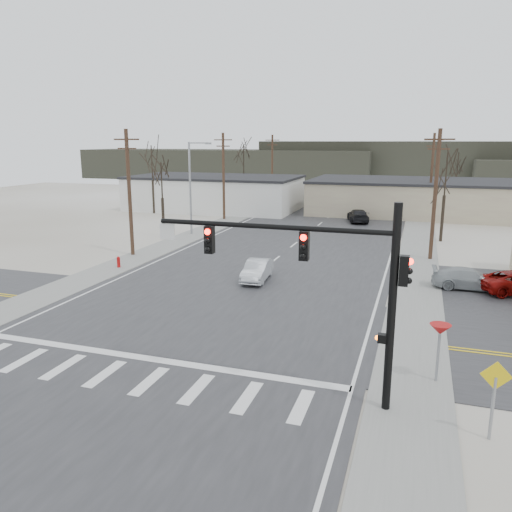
{
  "coord_description": "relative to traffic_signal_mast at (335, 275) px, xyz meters",
  "views": [
    {
      "loc": [
        10.43,
        -22.46,
        9.08
      ],
      "look_at": [
        1.65,
        4.16,
        2.6
      ],
      "focal_mm": 35.0,
      "sensor_mm": 36.0,
      "label": 1
    }
  ],
  "objects": [
    {
      "name": "car_far_a",
      "position": [
        -4.06,
        40.96,
        -3.9
      ],
      "size": [
        3.21,
        5.38,
        1.46
      ],
      "primitive_type": "imported",
      "rotation": [
        0.0,
        0.0,
        3.39
      ],
      "color": "black",
      "rests_on": "main_road"
    },
    {
      "name": "traffic_signal_mast",
      "position": [
        0.0,
        0.0,
        0.0
      ],
      "size": [
        8.95,
        0.43,
        7.2
      ],
      "color": "black",
      "rests_on": "ground"
    },
    {
      "name": "building_left_far",
      "position": [
        -23.89,
        46.2,
        -2.42
      ],
      "size": [
        22.3,
        12.3,
        4.5
      ],
      "color": "silver",
      "rests_on": "ground"
    },
    {
      "name": "hill_center",
      "position": [
        7.11,
        102.2,
        -0.17
      ],
      "size": [
        80.0,
        18.0,
        9.0
      ],
      "primitive_type": "cube",
      "color": "#333026",
      "rests_on": "ground"
    },
    {
      "name": "upole_right_a",
      "position": [
        3.61,
        24.2,
        0.55
      ],
      "size": [
        2.2,
        0.3,
        10.0
      ],
      "color": "#3F2C1D",
      "rests_on": "ground"
    },
    {
      "name": "tree_right_far",
      "position": [
        7.11,
        58.2,
        0.91
      ],
      "size": [
        3.52,
        3.52,
        7.84
      ],
      "color": "black",
      "rests_on": "ground"
    },
    {
      "name": "sedan_crossing",
      "position": [
        -7.41,
        14.16,
        -3.96
      ],
      "size": [
        1.74,
        4.16,
        1.34
      ],
      "primitive_type": "imported",
      "rotation": [
        0.0,
        0.0,
        0.08
      ],
      "color": "#A9AEB4",
      "rests_on": "main_road"
    },
    {
      "name": "car_parked_silver",
      "position": [
        5.81,
        16.4,
        -3.99
      ],
      "size": [
        4.54,
        1.99,
        1.3
      ],
      "primitive_type": "imported",
      "rotation": [
        0.0,
        0.0,
        1.61
      ],
      "color": "#91979A",
      "rests_on": "parking_lot"
    },
    {
      "name": "upole_left_c",
      "position": [
        -19.39,
        38.2,
        0.55
      ],
      "size": [
        2.2,
        0.3,
        10.0
      ],
      "color": "#3F2C1D",
      "rests_on": "ground"
    },
    {
      "name": "upole_left_b",
      "position": [
        -19.39,
        18.2,
        0.55
      ],
      "size": [
        2.2,
        0.3,
        10.0
      ],
      "color": "#3F2C1D",
      "rests_on": "ground"
    },
    {
      "name": "tree_left_near",
      "position": [
        -20.89,
        26.2,
        0.55
      ],
      "size": [
        3.3,
        3.3,
        7.35
      ],
      "color": "black",
      "rests_on": "ground"
    },
    {
      "name": "tree_left_mid",
      "position": [
        -29.89,
        40.2,
        1.61
      ],
      "size": [
        3.96,
        3.96,
        8.82
      ],
      "color": "black",
      "rests_on": "ground"
    },
    {
      "name": "ground",
      "position": [
        -7.89,
        6.2,
        -4.67
      ],
      "size": [
        140.0,
        140.0,
        0.0
      ],
      "primitive_type": "plane",
      "color": "white",
      "rests_on": "ground"
    },
    {
      "name": "tree_right_mid",
      "position": [
        4.61,
        32.2,
        1.26
      ],
      "size": [
        3.74,
        3.74,
        8.33
      ],
      "color": "black",
      "rests_on": "ground"
    },
    {
      "name": "fire_hydrant",
      "position": [
        -18.09,
        14.2,
        -4.22
      ],
      "size": [
        0.24,
        0.24,
        0.87
      ],
      "color": "#A50C0C",
      "rests_on": "ground"
    },
    {
      "name": "sidewalk_left",
      "position": [
        -18.49,
        26.2,
        -4.64
      ],
      "size": [
        3.0,
        90.0,
        0.06
      ],
      "primitive_type": "cube",
      "color": "gray",
      "rests_on": "ground"
    },
    {
      "name": "diamond_sign",
      "position": [
        5.11,
        -0.8,
        -3.07
      ],
      "size": [
        0.92,
        0.1,
        2.61
      ],
      "color": "gray",
      "rests_on": "ground"
    },
    {
      "name": "car_far_b",
      "position": [
        -10.92,
        69.57,
        -3.94
      ],
      "size": [
        3.07,
        4.32,
        1.37
      ],
      "primitive_type": "imported",
      "rotation": [
        0.0,
        0.0,
        0.41
      ],
      "color": "black",
      "rests_on": "main_road"
    },
    {
      "name": "yield_sign",
      "position": [
        3.61,
        2.7,
        -2.61
      ],
      "size": [
        0.8,
        0.8,
        2.35
      ],
      "color": "gray",
      "rests_on": "ground"
    },
    {
      "name": "hill_left",
      "position": [
        -42.89,
        98.2,
        -1.17
      ],
      "size": [
        70.0,
        18.0,
        7.0
      ],
      "primitive_type": "cube",
      "color": "#333026",
      "rests_on": "ground"
    },
    {
      "name": "main_road",
      "position": [
        -7.89,
        21.2,
        -4.65
      ],
      "size": [
        18.0,
        110.0,
        0.05
      ],
      "primitive_type": "cube",
      "color": "#2A2A2D",
      "rests_on": "ground"
    },
    {
      "name": "upole_left_d",
      "position": [
        -19.39,
        58.2,
        0.55
      ],
      "size": [
        2.2,
        0.3,
        10.0
      ],
      "color": "#3F2C1D",
      "rests_on": "ground"
    },
    {
      "name": "streetlight_main",
      "position": [
        -18.69,
        28.2,
        0.41
      ],
      "size": [
        2.4,
        0.25,
        9.0
      ],
      "color": "gray",
      "rests_on": "ground"
    },
    {
      "name": "sidewalk_right",
      "position": [
        2.71,
        26.2,
        -4.64
      ],
      "size": [
        3.0,
        90.0,
        0.06
      ],
      "primitive_type": "cube",
      "color": "gray",
      "rests_on": "ground"
    },
    {
      "name": "building_right_far",
      "position": [
        2.11,
        50.2,
        -2.52
      ],
      "size": [
        26.3,
        14.3,
        4.3
      ],
      "color": "tan",
      "rests_on": "ground"
    },
    {
      "name": "upole_right_b",
      "position": [
        3.61,
        46.2,
        0.55
      ],
      "size": [
        2.2,
        0.3,
        10.0
      ],
      "color": "#3F2C1D",
      "rests_on": "ground"
    },
    {
      "name": "cross_road",
      "position": [
        -7.89,
        6.2,
        -4.65
      ],
      "size": [
        90.0,
        10.0,
        0.04
      ],
      "primitive_type": "cube",
      "color": "#2A2A2D",
      "rests_on": "ground"
    },
    {
      "name": "tree_left_far",
      "position": [
        -21.89,
        52.2,
        1.61
      ],
      "size": [
        3.96,
        3.96,
        8.82
      ],
      "color": "black",
      "rests_on": "ground"
    }
  ]
}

